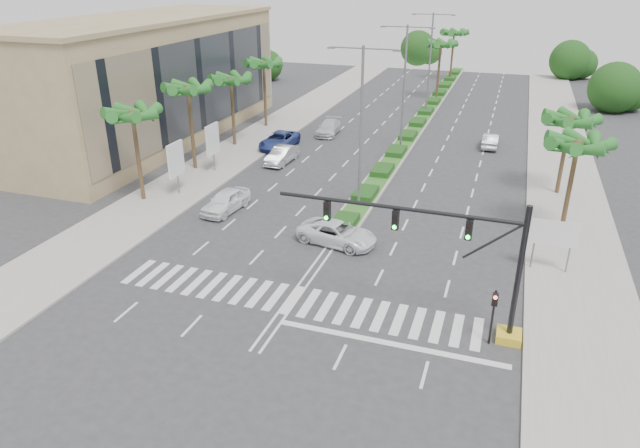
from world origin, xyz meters
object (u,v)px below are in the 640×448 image
object	(u,v)px
car_parked_c	(279,140)
car_parked_d	(329,128)
car_parked_b	(282,155)
car_right	(491,140)
car_parked_a	(226,201)
car_crossing	(337,233)

from	to	relation	value
car_parked_c	car_parked_d	bearing A→B (deg)	65.65
car_parked_b	car_parked_c	world-z (taller)	car_parked_c
car_parked_c	car_right	distance (m)	21.54
car_parked_a	car_parked_c	bearing A→B (deg)	104.92
car_parked_d	car_right	world-z (taller)	car_parked_d
car_right	car_crossing	bearing A→B (deg)	72.74
car_parked_a	car_parked_d	size ratio (longest dim) A/B	0.93
car_right	car_parked_a	bearing A→B (deg)	53.19
car_parked_d	car_crossing	size ratio (longest dim) A/B	0.96
car_right	car_parked_b	bearing A→B (deg)	32.62
car_crossing	car_right	xyz separation A→B (m)	(8.26, 26.27, -0.02)
car_parked_b	car_parked_a	bearing A→B (deg)	-85.06
car_parked_c	car_crossing	xyz separation A→B (m)	(12.06, -19.11, -0.06)
car_crossing	car_parked_b	bearing A→B (deg)	45.06
car_crossing	car_right	size ratio (longest dim) A/B	1.23
car_parked_d	car_parked_b	bearing A→B (deg)	-99.90
car_parked_a	car_parked_d	xyz separation A→B (m)	(0.66, 23.09, -0.07)
car_parked_a	car_parked_c	distance (m)	16.70
car_parked_d	car_crossing	bearing A→B (deg)	-75.27
car_parked_d	car_right	distance (m)	17.18
car_parked_b	car_parked_c	distance (m)	4.89
car_right	car_parked_c	bearing A→B (deg)	19.60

